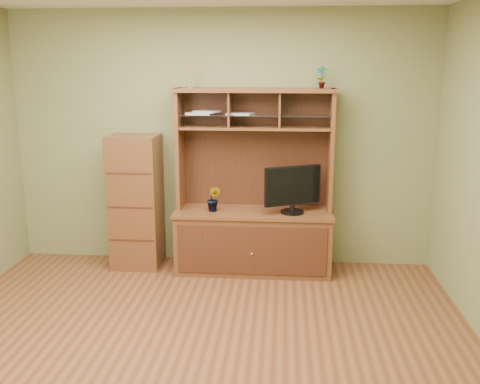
# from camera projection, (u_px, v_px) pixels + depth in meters

# --- Properties ---
(room) EXTENTS (4.54, 4.04, 2.74)m
(room) POSITION_uv_depth(u_px,v_px,m) (189.00, 177.00, 3.77)
(room) COLOR #572F18
(room) RESTS_ON ground
(media_hutch) EXTENTS (1.66, 0.61, 1.90)m
(media_hutch) POSITION_uv_depth(u_px,v_px,m) (254.00, 222.00, 5.60)
(media_hutch) COLOR #4F2816
(media_hutch) RESTS_ON room
(monitor) EXTENTS (0.57, 0.32, 0.49)m
(monitor) POSITION_uv_depth(u_px,v_px,m) (293.00, 189.00, 5.40)
(monitor) COLOR black
(monitor) RESTS_ON media_hutch
(orchid_plant) EXTENTS (0.17, 0.16, 0.27)m
(orchid_plant) POSITION_uv_depth(u_px,v_px,m) (214.00, 199.00, 5.50)
(orchid_plant) COLOR #376020
(orchid_plant) RESTS_ON media_hutch
(top_plant) EXTENTS (0.13, 0.10, 0.22)m
(top_plant) POSITION_uv_depth(u_px,v_px,m) (321.00, 77.00, 5.29)
(top_plant) COLOR #2A6222
(top_plant) RESTS_ON media_hutch
(reed_diffuser) EXTENTS (0.06, 0.06, 0.32)m
(reed_diffuser) POSITION_uv_depth(u_px,v_px,m) (190.00, 75.00, 5.39)
(reed_diffuser) COLOR silver
(reed_diffuser) RESTS_ON media_hutch
(magazines) EXTENTS (0.70, 0.25, 0.04)m
(magazines) POSITION_uv_depth(u_px,v_px,m) (215.00, 113.00, 5.45)
(magazines) COLOR #AAAAAF
(magazines) RESTS_ON media_hutch
(side_cabinet) EXTENTS (0.51, 0.46, 1.42)m
(side_cabinet) POSITION_uv_depth(u_px,v_px,m) (136.00, 202.00, 5.69)
(side_cabinet) COLOR #4F2816
(side_cabinet) RESTS_ON room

